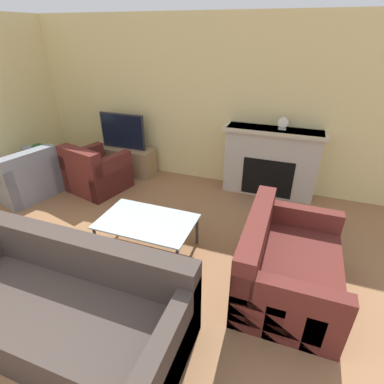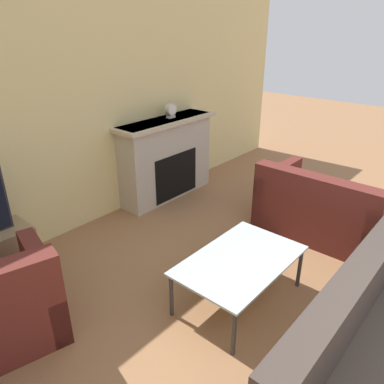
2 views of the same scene
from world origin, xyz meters
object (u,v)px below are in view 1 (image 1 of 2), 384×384
at_px(couch_loveseat, 285,266).
at_px(armchair_accent, 96,174).
at_px(couch_sectional, 68,309).
at_px(armchair_by_window, 24,179).
at_px(mantel_clock, 283,123).
at_px(potted_plant, 42,160).
at_px(coffee_table, 147,223).
at_px(tv, 123,131).

relative_size(couch_loveseat, armchair_accent, 1.41).
distance_m(couch_sectional, armchair_by_window, 3.07).
bearing_deg(mantel_clock, potted_plant, -167.11).
xyz_separation_m(armchair_accent, mantel_clock, (2.86, 0.90, 0.91)).
bearing_deg(couch_sectional, coffee_table, 84.72).
distance_m(armchair_accent, potted_plant, 1.14).
xyz_separation_m(armchair_accent, potted_plant, (-1.14, -0.02, 0.09)).
height_order(couch_sectional, armchair_accent, same).
xyz_separation_m(couch_loveseat, armchair_accent, (-3.21, 1.21, 0.01)).
bearing_deg(potted_plant, armchair_by_window, -76.16).
bearing_deg(coffee_table, armchair_accent, 143.95).
xyz_separation_m(tv, couch_sectional, (1.36, -3.22, -0.53)).
bearing_deg(tv, coffee_table, -52.59).
bearing_deg(armchair_accent, armchair_by_window, 43.62).
bearing_deg(mantel_clock, couch_sectional, -113.02).
relative_size(armchair_by_window, mantel_clock, 5.53).
distance_m(armchair_accent, coffee_table, 1.95).
bearing_deg(armchair_accent, mantel_clock, -148.77).
xyz_separation_m(tv, mantel_clock, (2.77, 0.11, 0.39)).
height_order(potted_plant, mantel_clock, mantel_clock).
distance_m(couch_loveseat, coffee_table, 1.65).
bearing_deg(mantel_clock, couch_loveseat, -80.66).
bearing_deg(couch_loveseat, tv, 57.36).
height_order(couch_sectional, armchair_by_window, same).
relative_size(coffee_table, mantel_clock, 6.00).
bearing_deg(couch_sectional, couch_loveseat, 34.70).
xyz_separation_m(couch_loveseat, armchair_by_window, (-4.21, 0.63, 0.01)).
height_order(armchair_accent, coffee_table, armchair_accent).
height_order(tv, coffee_table, tv).
relative_size(potted_plant, mantel_clock, 3.64).
height_order(couch_loveseat, mantel_clock, mantel_clock).
bearing_deg(couch_loveseat, mantel_clock, 9.34).
distance_m(armchair_by_window, mantel_clock, 4.23).
bearing_deg(armchair_accent, couch_loveseat, 173.21).
bearing_deg(potted_plant, couch_sectional, -42.92).
relative_size(coffee_table, potted_plant, 1.65).
bearing_deg(tv, armchair_accent, -96.45).
relative_size(armchair_by_window, potted_plant, 1.52).
height_order(tv, armchair_by_window, tv).
distance_m(couch_sectional, coffee_table, 1.29).
relative_size(armchair_by_window, coffee_table, 0.92).
bearing_deg(potted_plant, tv, 33.45).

